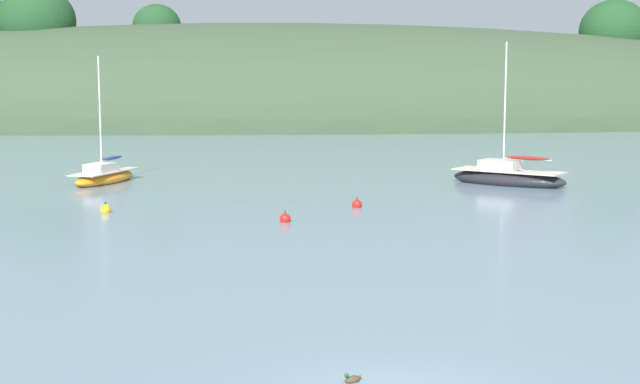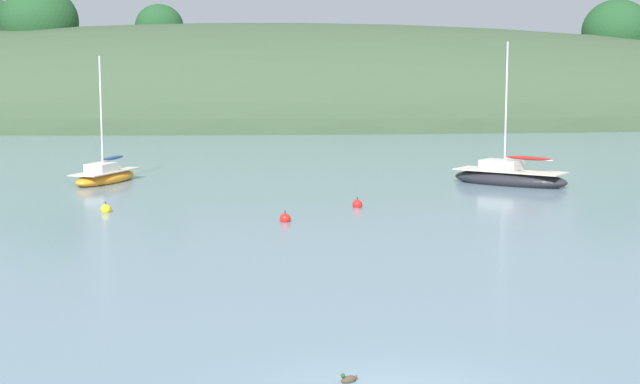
{
  "view_description": "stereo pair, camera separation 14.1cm",
  "coord_description": "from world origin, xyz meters",
  "px_view_note": "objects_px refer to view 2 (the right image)",
  "views": [
    {
      "loc": [
        -2.58,
        -15.98,
        6.01
      ],
      "look_at": [
        0.0,
        20.0,
        1.2
      ],
      "focal_mm": 52.21,
      "sensor_mm": 36.0,
      "label": 1
    },
    {
      "loc": [
        -2.44,
        -15.99,
        6.01
      ],
      "look_at": [
        0.0,
        20.0,
        1.2
      ],
      "focal_mm": 52.21,
      "sensor_mm": 36.0,
      "label": 2
    }
  ],
  "objects_px": {
    "mooring_buoy_channel": "(106,209)",
    "duck_trailing": "(349,379)",
    "sailboat_black_sloop": "(509,177)",
    "sailboat_orange_cutter": "(105,176)",
    "mooring_buoy_inner": "(357,204)",
    "mooring_buoy_outer": "(285,219)"
  },
  "relations": [
    {
      "from": "mooring_buoy_channel",
      "to": "duck_trailing",
      "type": "distance_m",
      "value": 23.39
    },
    {
      "from": "mooring_buoy_channel",
      "to": "duck_trailing",
      "type": "xyz_separation_m",
      "value": [
        8.1,
        -21.94,
        -0.07
      ]
    },
    {
      "from": "sailboat_black_sloop",
      "to": "duck_trailing",
      "type": "relative_size",
      "value": 18.93
    },
    {
      "from": "sailboat_orange_cutter",
      "to": "mooring_buoy_inner",
      "type": "distance_m",
      "value": 15.74
    },
    {
      "from": "sailboat_black_sloop",
      "to": "mooring_buoy_channel",
      "type": "height_order",
      "value": "sailboat_black_sloop"
    },
    {
      "from": "mooring_buoy_inner",
      "to": "sailboat_black_sloop",
      "type": "bearing_deg",
      "value": 40.35
    },
    {
      "from": "mooring_buoy_channel",
      "to": "mooring_buoy_outer",
      "type": "bearing_deg",
      "value": -21.69
    },
    {
      "from": "mooring_buoy_outer",
      "to": "mooring_buoy_channel",
      "type": "bearing_deg",
      "value": 158.31
    },
    {
      "from": "sailboat_black_sloop",
      "to": "mooring_buoy_inner",
      "type": "distance_m",
      "value": 11.47
    },
    {
      "from": "mooring_buoy_outer",
      "to": "duck_trailing",
      "type": "distance_m",
      "value": 18.99
    },
    {
      "from": "mooring_buoy_outer",
      "to": "sailboat_orange_cutter",
      "type": "bearing_deg",
      "value": 124.36
    },
    {
      "from": "mooring_buoy_channel",
      "to": "mooring_buoy_inner",
      "type": "bearing_deg",
      "value": 3.65
    },
    {
      "from": "duck_trailing",
      "to": "sailboat_black_sloop",
      "type": "bearing_deg",
      "value": 69.31
    },
    {
      "from": "sailboat_black_sloop",
      "to": "duck_trailing",
      "type": "distance_m",
      "value": 32.12
    },
    {
      "from": "mooring_buoy_outer",
      "to": "mooring_buoy_inner",
      "type": "xyz_separation_m",
      "value": [
        3.26,
        3.64,
        0.0
      ]
    },
    {
      "from": "mooring_buoy_channel",
      "to": "mooring_buoy_inner",
      "type": "height_order",
      "value": "same"
    },
    {
      "from": "mooring_buoy_inner",
      "to": "duck_trailing",
      "type": "distance_m",
      "value": 22.77
    },
    {
      "from": "sailboat_black_sloop",
      "to": "mooring_buoy_inner",
      "type": "bearing_deg",
      "value": -139.65
    },
    {
      "from": "mooring_buoy_outer",
      "to": "mooring_buoy_channel",
      "type": "relative_size",
      "value": 1.0
    },
    {
      "from": "mooring_buoy_channel",
      "to": "duck_trailing",
      "type": "bearing_deg",
      "value": -69.74
    },
    {
      "from": "mooring_buoy_outer",
      "to": "duck_trailing",
      "type": "relative_size",
      "value": 1.35
    },
    {
      "from": "sailboat_orange_cutter",
      "to": "sailboat_black_sloop",
      "type": "relative_size",
      "value": 0.9
    }
  ]
}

